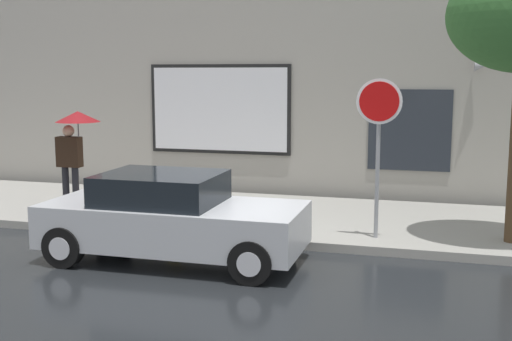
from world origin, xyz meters
name	(u,v)px	position (x,y,z in m)	size (l,w,h in m)	color
ground_plane	(242,264)	(0.00, 0.00, 0.00)	(60.00, 60.00, 0.00)	black
sidewalk	(286,218)	(0.00, 3.00, 0.07)	(20.00, 4.00, 0.15)	gray
building_facade	(311,50)	(-0.02, 5.50, 3.48)	(20.00, 0.67, 7.00)	#9E998E
parked_car	(171,218)	(-1.13, -0.12, 0.69)	(4.09, 1.81, 1.39)	#B7BABF
fire_hydrant	(173,201)	(-1.92, 1.81, 0.54)	(0.30, 0.44, 0.79)	yellow
pedestrian_with_umbrella	(74,134)	(-4.29, 2.31, 1.72)	(0.94, 0.91, 2.04)	black
stop_sign	(379,126)	(1.91, 1.60, 2.07)	(0.76, 0.10, 2.71)	gray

